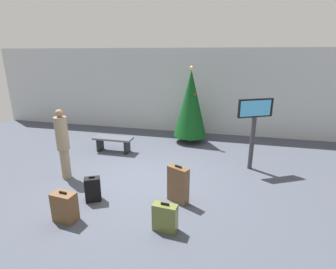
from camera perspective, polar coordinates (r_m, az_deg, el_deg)
ground_plane at (r=6.58m, az=-5.67°, el=-10.29°), size 16.00×16.00×0.00m
back_wall at (r=10.36m, az=2.47°, el=9.48°), size 16.00×0.20×3.24m
holiday_tree at (r=9.05m, az=4.99°, el=6.73°), size 1.15×1.15×2.64m
flight_info_kiosk at (r=7.16m, az=18.38°, el=2.96°), size 0.89×0.52×1.94m
waiting_bench at (r=8.50m, az=-11.92°, el=-1.47°), size 1.25×0.44×0.48m
traveller_0 at (r=6.89m, az=-22.05°, el=-1.63°), size 0.35×0.35×1.78m
suitcase_0 at (r=4.85m, az=-0.65°, el=-17.71°), size 0.45×0.23×0.55m
suitcase_1 at (r=5.43m, az=-21.69°, el=-14.53°), size 0.47×0.31×0.61m
suitcase_2 at (r=5.90m, az=-16.14°, el=-11.46°), size 0.38×0.33×0.58m
suitcase_3 at (r=5.59m, az=2.23°, el=-10.92°), size 0.49×0.37×0.83m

